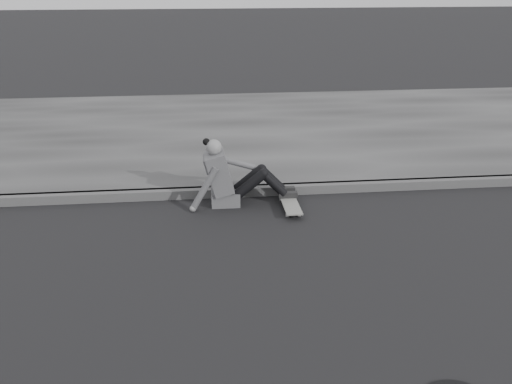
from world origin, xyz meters
The scene contains 5 objects.
ground centered at (0.00, 0.00, 0.00)m, with size 80.00×80.00×0.00m, color black.
curb centered at (0.00, 2.58, 0.06)m, with size 24.00×0.16×0.12m, color #494949.
sidewalk centered at (0.00, 5.60, 0.06)m, with size 24.00×6.00×0.12m, color #393939.
skateboard centered at (1.12, 2.06, 0.07)m, with size 0.20×0.78×0.09m.
seated_woman centered at (0.39, 2.31, 0.36)m, with size 1.38×0.46×0.88m.
Camera 1 is at (-0.01, -4.48, 2.84)m, focal length 40.00 mm.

